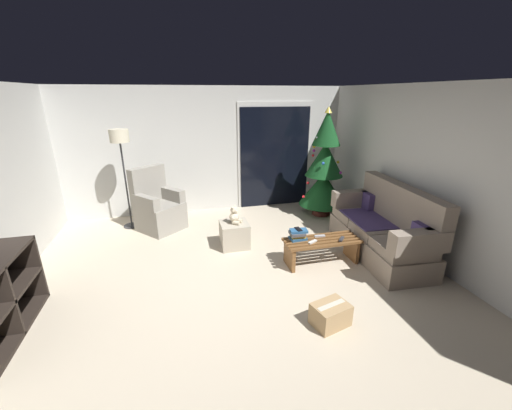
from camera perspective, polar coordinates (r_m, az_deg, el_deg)
ground_plane at (r=4.18m, az=-3.06°, el=-14.71°), size 7.00×7.00×0.00m
wall_back at (r=6.58m, az=-8.59°, el=9.71°), size 5.72×0.12×2.50m
wall_right at (r=5.00m, az=30.85°, el=4.04°), size 0.12×6.00×2.50m
patio_door_frame at (r=6.81m, az=3.41°, el=8.94°), size 1.60×0.02×2.20m
patio_door_glass at (r=6.81m, az=3.45°, el=8.50°), size 1.50×0.02×2.10m
couch at (r=5.17m, az=22.07°, el=-4.12°), size 0.91×1.99×1.08m
coffee_table at (r=4.70m, az=11.80°, el=-7.46°), size 1.10×0.40×0.37m
remote_silver at (r=4.71m, az=11.48°, el=-5.52°), size 0.16×0.06×0.02m
remote_graphite at (r=4.69m, az=15.26°, el=-5.96°), size 0.14×0.14×0.02m
remote_white at (r=4.52m, az=10.21°, el=-6.57°), size 0.16×0.11×0.02m
book_stack at (r=4.55m, az=7.60°, el=-5.33°), size 0.26×0.19×0.15m
cell_phone at (r=4.52m, az=7.68°, el=-4.34°), size 0.08×0.15×0.01m
christmas_tree at (r=6.36m, az=12.24°, el=6.29°), size 0.94×0.92×2.13m
armchair at (r=5.95m, az=-17.36°, el=-0.48°), size 0.96×0.97×1.13m
floor_lamp at (r=5.96m, az=-23.35°, el=9.84°), size 0.32×0.32×1.78m
ottoman at (r=5.11m, az=-3.93°, el=-5.36°), size 0.44×0.44×0.40m
teddy_bear_cream at (r=4.98m, az=-3.90°, el=-2.00°), size 0.22×0.21×0.29m
cardboard_box_taped_mid_floor at (r=3.65m, az=13.35°, el=-18.74°), size 0.44×0.37×0.25m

